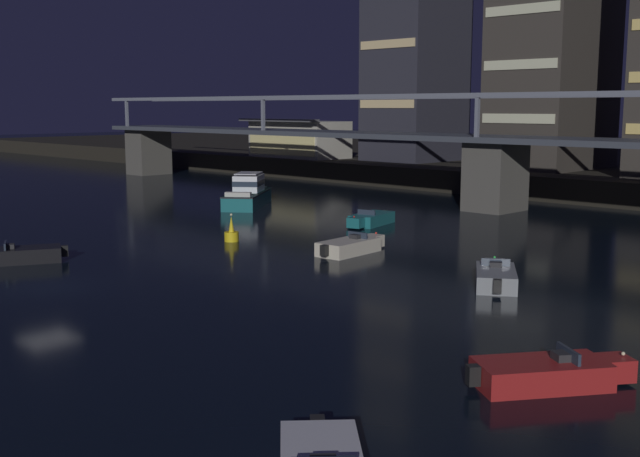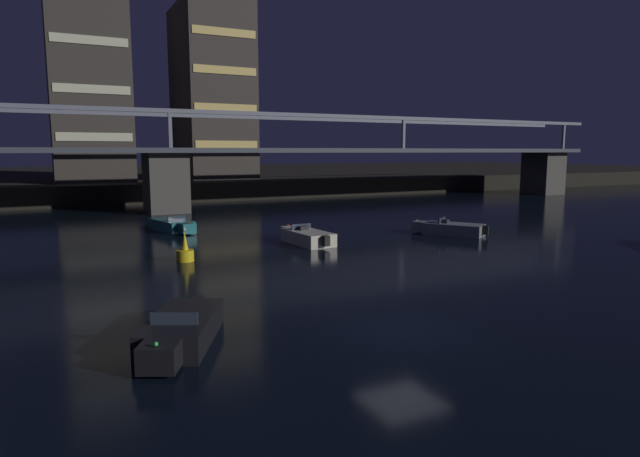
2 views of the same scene
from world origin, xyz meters
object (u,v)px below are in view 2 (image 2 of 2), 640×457
at_px(speedboat_mid_left, 450,229).
at_px(tower_central, 212,93).
at_px(tower_west_tall, 87,71).
at_px(speedboat_far_center, 306,237).
at_px(speedboat_far_left, 173,225).
at_px(river_bridge, 165,163).
at_px(channel_buoy, 185,252).
at_px(speedboat_near_right, 180,330).

bearing_deg(speedboat_mid_left, tower_central, 97.27).
relative_size(tower_west_tall, speedboat_far_center, 4.92).
xyz_separation_m(tower_west_tall, speedboat_far_left, (2.94, -31.06, -14.48)).
distance_m(river_bridge, speedboat_far_center, 22.75).
height_order(tower_west_tall, channel_buoy, tower_west_tall).
bearing_deg(speedboat_near_right, speedboat_mid_left, 31.97).
distance_m(river_bridge, channel_buoy, 24.84).
xyz_separation_m(speedboat_mid_left, speedboat_far_left, (-16.66, 10.30, 0.00)).
xyz_separation_m(tower_central, speedboat_far_center, (-5.20, -39.07, -12.63)).
bearing_deg(tower_west_tall, speedboat_far_center, -77.00).
relative_size(tower_central, channel_buoy, 12.50).
relative_size(river_bridge, speedboat_mid_left, 22.04).
bearing_deg(speedboat_mid_left, speedboat_near_right, -148.03).
relative_size(tower_central, speedboat_far_center, 4.21).
distance_m(speedboat_far_left, channel_buoy, 11.41).
bearing_deg(speedboat_mid_left, speedboat_far_left, 148.28).
distance_m(tower_west_tall, speedboat_mid_left, 48.01).
xyz_separation_m(tower_west_tall, speedboat_far_center, (9.25, -40.10, -14.48)).
relative_size(river_bridge, speedboat_near_right, 21.27).
xyz_separation_m(speedboat_far_left, channel_buoy, (-1.71, -11.28, 0.06)).
bearing_deg(tower_central, speedboat_near_right, -106.78).
relative_size(speedboat_near_right, channel_buoy, 2.81).
height_order(tower_west_tall, speedboat_far_center, tower_west_tall).
xyz_separation_m(speedboat_near_right, channel_buoy, (2.95, 12.32, 0.06)).
height_order(speedboat_mid_left, speedboat_far_left, same).
height_order(speedboat_mid_left, speedboat_far_center, same).
height_order(tower_central, speedboat_mid_left, tower_central).
bearing_deg(tower_west_tall, tower_central, -4.06).
bearing_deg(speedboat_near_right, channel_buoy, 76.54).
bearing_deg(speedboat_far_left, speedboat_near_right, -101.17).
bearing_deg(tower_central, speedboat_far_left, -110.97).
distance_m(speedboat_near_right, speedboat_far_left, 24.06).
xyz_separation_m(river_bridge, speedboat_near_right, (-6.74, -36.52, -4.19)).
xyz_separation_m(river_bridge, speedboat_mid_left, (14.58, -23.22, -4.19)).
relative_size(speedboat_far_center, channel_buoy, 2.97).
relative_size(speedboat_mid_left, speedboat_far_left, 0.92).
height_order(speedboat_near_right, speedboat_mid_left, same).
relative_size(river_bridge, tower_west_tall, 4.10).
xyz_separation_m(speedboat_near_right, speedboat_far_center, (10.97, 14.57, 0.00)).
bearing_deg(speedboat_far_center, speedboat_near_right, -126.98).
xyz_separation_m(tower_central, channel_buoy, (-13.23, -41.32, -12.57)).
bearing_deg(speedboat_mid_left, speedboat_far_center, 173.03).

